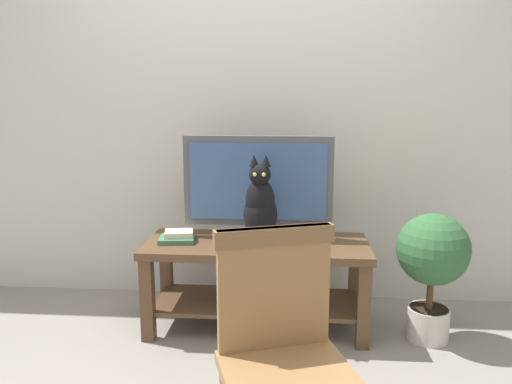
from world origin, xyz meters
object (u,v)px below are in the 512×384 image
at_px(tv_stand, 257,268).
at_px(potted_plant, 432,260).
at_px(cat, 260,207).
at_px(wooden_chair, 283,348).
at_px(media_box, 260,244).
at_px(tv, 258,185).
at_px(book_stack, 178,237).

height_order(tv_stand, potted_plant, potted_plant).
xyz_separation_m(tv_stand, cat, (0.03, -0.13, 0.39)).
distance_m(wooden_chair, potted_plant, 1.42).
height_order(wooden_chair, potted_plant, wooden_chair).
bearing_deg(media_box, wooden_chair, -82.34).
relative_size(tv_stand, media_box, 2.97).
height_order(tv, book_stack, tv).
relative_size(tv_stand, wooden_chair, 1.39).
height_order(tv_stand, cat, cat).
bearing_deg(potted_plant, tv, 169.39).
xyz_separation_m(tv_stand, tv, (0.00, 0.11, 0.48)).
distance_m(cat, wooden_chair, 1.16).
bearing_deg(book_stack, media_box, -11.86).
bearing_deg(tv, tv_stand, -90.01).
relative_size(tv, wooden_chair, 0.95).
bearing_deg(tv_stand, potted_plant, -4.53).
xyz_separation_m(tv_stand, wooden_chair, (0.18, -1.25, 0.18)).
bearing_deg(wooden_chair, tv_stand, 98.28).
bearing_deg(tv_stand, media_box, -75.56).
height_order(cat, wooden_chair, cat).
bearing_deg(book_stack, tv, 14.09).
relative_size(tv_stand, cat, 2.72).
relative_size(cat, wooden_chair, 0.51).
height_order(cat, book_stack, cat).
height_order(tv, media_box, tv).
height_order(wooden_chair, book_stack, wooden_chair).
distance_m(media_box, potted_plant, 0.95).
distance_m(tv, media_box, 0.37).
xyz_separation_m(tv, book_stack, (-0.46, -0.12, -0.30)).
relative_size(tv_stand, potted_plant, 1.77).
height_order(tv_stand, wooden_chair, wooden_chair).
bearing_deg(book_stack, cat, -13.30).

